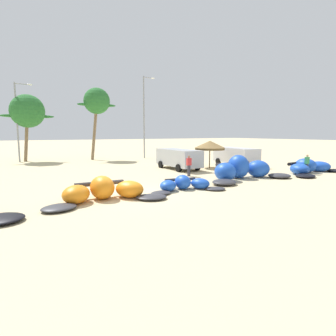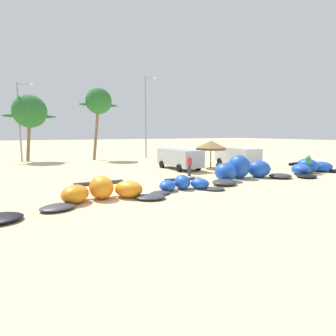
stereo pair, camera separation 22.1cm
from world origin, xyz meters
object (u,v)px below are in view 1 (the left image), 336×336
object	(u,v)px
person_near_kites	(307,164)
kite_left_of_center	(184,184)
kite_left	(104,191)
palm_left_of_gap	(27,112)
kite_right_of_center	(310,167)
person_by_umbrellas	(189,166)
lamppost_west_center	(18,118)
kite_center	(242,170)
beach_umbrella_middle	(210,145)
parked_car_second	(178,157)
lamppost_east_center	(145,114)
palm_center_left	(97,102)
parked_van	(235,155)

from	to	relation	value
person_near_kites	kite_left_of_center	bearing A→B (deg)	-178.59
kite_left	palm_left_of_gap	world-z (taller)	palm_left_of_gap
kite_right_of_center	person_by_umbrellas	distance (m)	10.48
kite_left_of_center	person_by_umbrellas	size ratio (longest dim) A/B	2.92
lamppost_west_center	kite_right_of_center	bearing A→B (deg)	-46.54
lamppost_west_center	kite_center	bearing A→B (deg)	-57.36
beach_umbrella_middle	person_near_kites	xyz separation A→B (m)	(4.25, -7.31, -1.36)
kite_left	person_by_umbrellas	world-z (taller)	person_by_umbrellas
kite_left_of_center	lamppost_west_center	xyz separation A→B (m)	(-7.92, 22.66, 4.75)
person_by_umbrellas	kite_left_of_center	bearing A→B (deg)	-126.91
parked_car_second	lamppost_east_center	xyz separation A→B (m)	(2.18, 11.92, 4.82)
beach_umbrella_middle	palm_center_left	xyz separation A→B (m)	(-7.11, 13.64, 5.03)
palm_center_left	parked_car_second	bearing A→B (deg)	-73.29
lamppost_east_center	person_near_kites	bearing A→B (deg)	-75.12
kite_left	parked_van	size ratio (longest dim) A/B	1.16
kite_left_of_center	beach_umbrella_middle	size ratio (longest dim) A/B	1.59
palm_left_of_gap	lamppost_west_center	world-z (taller)	lamppost_west_center
person_near_kites	person_by_umbrellas	xyz separation A→B (m)	(-8.97, 3.90, 0.00)
kite_left	person_near_kites	xyz separation A→B (m)	(17.00, 0.43, 0.37)
parked_van	person_by_umbrellas	size ratio (longest dim) A/B	3.32
palm_left_of_gap	palm_center_left	size ratio (longest dim) A/B	0.88
person_near_kites	lamppost_west_center	size ratio (longest dim) A/B	0.18
kite_left	kite_left_of_center	bearing A→B (deg)	1.56
person_by_umbrellas	beach_umbrella_middle	bearing A→B (deg)	35.86
parked_van	lamppost_west_center	size ratio (longest dim) A/B	0.59
kite_center	palm_center_left	distance (m)	21.70
lamppost_west_center	lamppost_east_center	bearing A→B (deg)	-9.44
person_near_kites	palm_left_of_gap	world-z (taller)	palm_left_of_gap
parked_car_second	palm_left_of_gap	xyz separation A→B (m)	(-11.59, 14.75, 4.75)
parked_car_second	kite_right_of_center	bearing A→B (deg)	-42.70
kite_left_of_center	lamppost_west_center	world-z (taller)	lamppost_west_center
kite_left	parked_van	distance (m)	17.98
kite_left_of_center	lamppost_east_center	bearing A→B (deg)	71.31
person_near_kites	parked_car_second	bearing A→B (deg)	133.07
parked_car_second	person_by_umbrellas	bearing A→B (deg)	-110.23
kite_right_of_center	lamppost_west_center	bearing A→B (deg)	133.46
kite_right_of_center	person_by_umbrellas	bearing A→B (deg)	159.89
person_by_umbrellas	parked_van	bearing A→B (deg)	23.59
kite_left	lamppost_west_center	bearing A→B (deg)	97.60
kite_left	palm_left_of_gap	distance (m)	23.88
kite_left_of_center	parked_car_second	bearing A→B (deg)	60.65
kite_left_of_center	beach_umbrella_middle	distance (m)	11.10
palm_left_of_gap	palm_center_left	xyz separation A→B (m)	(7.70, -1.79, 1.36)
palm_center_left	kite_left	bearing A→B (deg)	-104.79
kite_center	parked_van	distance (m)	8.53
kite_left_of_center	kite_right_of_center	distance (m)	13.01
kite_right_of_center	parked_car_second	size ratio (longest dim) A/B	1.38
kite_right_of_center	lamppost_east_center	world-z (taller)	lamppost_east_center
kite_right_of_center	lamppost_west_center	world-z (taller)	lamppost_west_center
parked_van	kite_center	bearing A→B (deg)	-129.69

